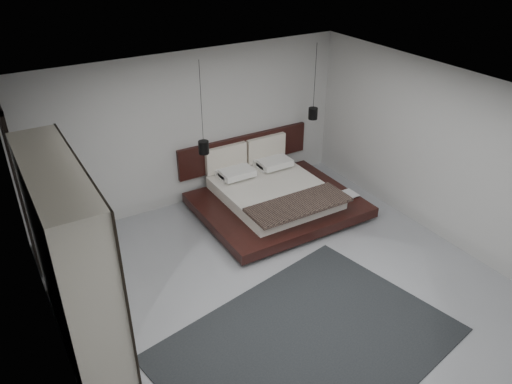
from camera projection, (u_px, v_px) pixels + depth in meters
floor at (282, 286)px, 7.29m from camera, size 6.00×6.00×0.00m
ceiling at (288, 102)px, 5.92m from camera, size 6.00×6.00×0.00m
wall_back at (191, 130)px, 8.86m from camera, size 6.00×0.00×6.00m
wall_front at (475, 353)px, 4.36m from camera, size 6.00×0.00×6.00m
wall_left at (48, 277)px, 5.27m from camera, size 0.00×6.00×6.00m
wall_right at (441, 155)px, 7.95m from camera, size 0.00×6.00×6.00m
lattice_screen at (20, 188)px, 7.18m from camera, size 0.05×0.90×2.60m
bed at (273, 195)px, 9.05m from camera, size 2.75×2.38×1.07m
book_lower at (345, 195)px, 9.08m from camera, size 0.24×0.31×0.03m
book_upper at (345, 195)px, 9.03m from camera, size 0.23×0.30×0.02m
pendant_left at (204, 147)px, 8.36m from camera, size 0.18×0.18×1.58m
pendant_right at (313, 113)px, 9.28m from camera, size 0.17×0.17×1.40m
wardrobe at (71, 260)px, 5.82m from camera, size 0.59×2.49×2.44m
rug at (308, 344)px, 6.30m from camera, size 3.99×3.19×0.02m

